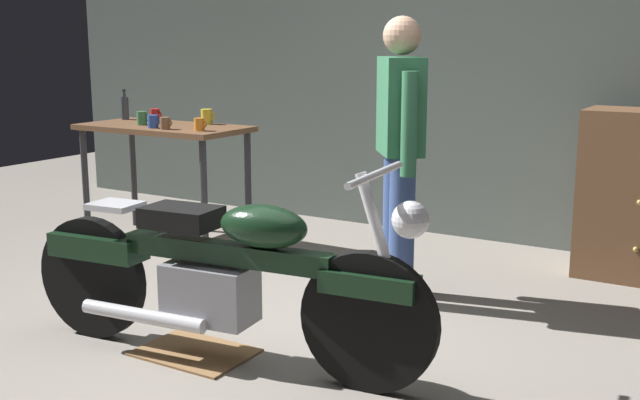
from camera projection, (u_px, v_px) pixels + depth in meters
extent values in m
plane|color=gray|center=(251.00, 350.00, 3.97)|extent=(12.00, 12.00, 0.00)
cube|color=#56605B|center=(464.00, 37.00, 6.00)|extent=(8.00, 0.12, 3.10)
cube|color=brown|center=(163.00, 128.00, 5.93)|extent=(1.30, 0.64, 0.04)
cylinder|color=#2D2D33|center=(86.00, 184.00, 6.10)|extent=(0.05, 0.05, 0.86)
cylinder|color=#2D2D33|center=(204.00, 200.00, 5.51)|extent=(0.05, 0.05, 0.86)
cylinder|color=#2D2D33|center=(134.00, 175.00, 6.54)|extent=(0.05, 0.05, 0.86)
cylinder|color=#2D2D33|center=(248.00, 188.00, 5.94)|extent=(0.05, 0.05, 0.86)
cylinder|color=black|center=(369.00, 322.00, 3.46)|extent=(0.64, 0.14, 0.64)
cylinder|color=black|center=(93.00, 277.00, 4.10)|extent=(0.64, 0.14, 0.64)
cube|color=black|center=(369.00, 284.00, 3.43)|extent=(0.45, 0.19, 0.10)
cube|color=black|center=(98.00, 246.00, 4.05)|extent=(0.54, 0.23, 0.12)
cube|color=gray|center=(210.00, 292.00, 3.80)|extent=(0.46, 0.29, 0.28)
cube|color=black|center=(227.00, 253.00, 3.71)|extent=(1.10, 0.22, 0.10)
ellipsoid|color=black|center=(263.00, 226.00, 3.60)|extent=(0.46, 0.27, 0.20)
cube|color=black|center=(182.00, 217.00, 3.79)|extent=(0.38, 0.28, 0.10)
cube|color=silver|center=(115.00, 206.00, 3.95)|extent=(0.26, 0.22, 0.03)
cylinder|color=silver|center=(383.00, 251.00, 3.37)|extent=(0.27, 0.08, 0.68)
cylinder|color=silver|center=(375.00, 175.00, 3.32)|extent=(0.10, 0.60, 0.03)
sphere|color=silver|center=(410.00, 220.00, 3.29)|extent=(0.16, 0.16, 0.16)
cylinder|color=silver|center=(143.00, 316.00, 3.82)|extent=(0.70, 0.14, 0.07)
cylinder|color=#394F88|center=(402.00, 231.00, 4.59)|extent=(0.15, 0.15, 0.88)
cylinder|color=#394F88|center=(395.00, 223.00, 4.78)|extent=(0.15, 0.15, 0.88)
cube|color=#33724C|center=(401.00, 106.00, 4.54)|extent=(0.40, 0.44, 0.56)
cylinder|color=#33724C|center=(409.00, 124.00, 4.32)|extent=(0.09, 0.09, 0.58)
cylinder|color=#33724C|center=(393.00, 116.00, 4.79)|extent=(0.09, 0.09, 0.58)
sphere|color=tan|center=(402.00, 35.00, 4.46)|extent=(0.22, 0.22, 0.22)
sphere|color=tan|center=(640.00, 203.00, 4.85)|extent=(0.04, 0.04, 0.04)
sphere|color=tan|center=(636.00, 249.00, 4.91)|extent=(0.04, 0.04, 0.04)
cube|color=olive|center=(195.00, 352.00, 3.93)|extent=(0.56, 0.40, 0.01)
cylinder|color=#3D7F4C|center=(142.00, 118.00, 5.94)|extent=(0.08, 0.08, 0.10)
torus|color=#3D7F4C|center=(146.00, 118.00, 5.92)|extent=(0.06, 0.01, 0.06)
cylinder|color=#2D51AD|center=(153.00, 122.00, 5.74)|extent=(0.07, 0.07, 0.09)
torus|color=#2D51AD|center=(157.00, 121.00, 5.72)|extent=(0.05, 0.01, 0.05)
cylinder|color=yellow|center=(207.00, 117.00, 6.00)|extent=(0.09, 0.09, 0.11)
torus|color=yellow|center=(212.00, 116.00, 5.97)|extent=(0.06, 0.01, 0.06)
cylinder|color=brown|center=(165.00, 123.00, 5.66)|extent=(0.07, 0.07, 0.09)
torus|color=brown|center=(169.00, 123.00, 5.64)|extent=(0.05, 0.01, 0.05)
cylinder|color=red|center=(155.00, 115.00, 6.15)|extent=(0.07, 0.07, 0.10)
torus|color=red|center=(159.00, 115.00, 6.13)|extent=(0.06, 0.01, 0.06)
cylinder|color=orange|center=(199.00, 124.00, 5.57)|extent=(0.07, 0.07, 0.09)
torus|color=orange|center=(204.00, 124.00, 5.54)|extent=(0.05, 0.01, 0.05)
cylinder|color=#3F4C59|center=(125.00, 108.00, 6.33)|extent=(0.06, 0.06, 0.18)
cylinder|color=#3F4C59|center=(124.00, 94.00, 6.31)|extent=(0.03, 0.03, 0.05)
cylinder|color=black|center=(124.00, 90.00, 6.30)|extent=(0.03, 0.03, 0.01)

